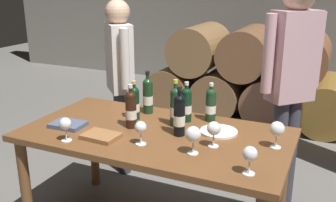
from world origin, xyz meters
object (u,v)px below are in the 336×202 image
(wine_bottle_3, at_px, (179,115))
(tasting_notebook, at_px, (68,125))
(wine_bottle_5, at_px, (131,109))
(wine_glass_1, at_px, (277,129))
(leather_ledger, at_px, (101,136))
(wine_glass_4, at_px, (214,129))
(wine_bottle_0, at_px, (148,95))
(serving_plate, at_px, (219,131))
(taster_seated_left, at_px, (120,73))
(wine_bottle_6, at_px, (175,106))
(wine_glass_3, at_px, (141,128))
(wine_glass_0, at_px, (193,135))
(wine_bottle_4, at_px, (211,104))
(wine_bottle_1, at_px, (134,103))
(wine_glass_2, at_px, (65,125))
(wine_bottle_2, at_px, (186,104))
(dining_table, at_px, (155,145))
(sommelier_presenting, at_px, (291,75))
(wine_glass_5, at_px, (250,155))

(wine_bottle_3, distance_m, tasting_notebook, 0.76)
(wine_bottle_5, relative_size, wine_glass_1, 1.83)
(wine_glass_1, height_order, leather_ledger, wine_glass_1)
(wine_glass_4, xyz_separation_m, leather_ledger, (-0.67, -0.17, -0.10))
(wine_bottle_0, bearing_deg, leather_ledger, -94.96)
(wine_bottle_0, height_order, serving_plate, wine_bottle_0)
(wine_glass_1, distance_m, serving_plate, 0.39)
(wine_bottle_3, bearing_deg, leather_ledger, -149.41)
(wine_glass_1, xyz_separation_m, taster_seated_left, (-1.44, 0.65, 0.05))
(wine_bottle_6, xyz_separation_m, wine_glass_3, (-0.07, -0.36, -0.03))
(wine_glass_0, xyz_separation_m, wine_glass_1, (0.41, 0.27, -0.00))
(wine_bottle_4, distance_m, wine_bottle_5, 0.55)
(wine_bottle_4, bearing_deg, wine_glass_1, -28.84)
(wine_bottle_5, bearing_deg, wine_bottle_1, 111.35)
(wine_glass_3, relative_size, serving_plate, 0.61)
(wine_bottle_6, xyz_separation_m, leather_ledger, (-0.33, -0.39, -0.12))
(serving_plate, bearing_deg, wine_bottle_5, -164.69)
(wine_glass_1, bearing_deg, wine_glass_2, -160.16)
(wine_bottle_6, xyz_separation_m, wine_glass_4, (0.33, -0.22, -0.03))
(wine_glass_3, height_order, wine_glass_4, wine_glass_4)
(leather_ledger, bearing_deg, wine_glass_1, 19.92)
(wine_glass_1, xyz_separation_m, serving_plate, (-0.37, 0.09, -0.11))
(wine_bottle_2, distance_m, wine_glass_3, 0.49)
(taster_seated_left, bearing_deg, dining_table, -46.15)
(wine_glass_2, xyz_separation_m, leather_ledger, (0.17, 0.12, -0.09))
(wine_glass_3, xyz_separation_m, tasting_notebook, (-0.58, 0.06, -0.09))
(wine_bottle_4, bearing_deg, taster_seated_left, 158.22)
(wine_glass_1, distance_m, sommelier_presenting, 0.70)
(wine_glass_1, bearing_deg, wine_bottle_1, 175.25)
(wine_bottle_1, bearing_deg, leather_ledger, -93.26)
(wine_bottle_5, xyz_separation_m, taster_seated_left, (-0.51, 0.71, 0.03))
(dining_table, xyz_separation_m, wine_glass_5, (0.67, -0.31, 0.20))
(wine_bottle_4, xyz_separation_m, wine_bottle_5, (-0.43, -0.33, 0.01))
(wine_bottle_6, xyz_separation_m, serving_plate, (0.30, 0.00, -0.13))
(wine_bottle_4, distance_m, wine_glass_0, 0.55)
(wine_glass_0, xyz_separation_m, wine_glass_3, (-0.33, -0.01, -0.01))
(wine_bottle_4, xyz_separation_m, sommelier_presenting, (0.46, 0.41, 0.17))
(wine_bottle_0, bearing_deg, taster_seated_left, 139.62)
(serving_plate, xyz_separation_m, taster_seated_left, (-1.07, 0.56, 0.16))
(wine_bottle_4, bearing_deg, wine_bottle_3, -106.65)
(wine_bottle_6, height_order, tasting_notebook, wine_bottle_6)
(wine_bottle_2, xyz_separation_m, wine_glass_3, (-0.10, -0.48, -0.02))
(wine_glass_4, bearing_deg, wine_glass_1, 21.93)
(dining_table, distance_m, wine_bottle_4, 0.48)
(wine_bottle_3, distance_m, taster_seated_left, 1.10)
(wine_bottle_2, relative_size, taster_seated_left, 0.18)
(wine_bottle_4, height_order, wine_glass_4, wine_bottle_4)
(dining_table, xyz_separation_m, wine_bottle_0, (-0.21, 0.31, 0.23))
(wine_glass_1, xyz_separation_m, sommelier_presenting, (-0.02, 0.68, 0.17))
(serving_plate, bearing_deg, sommelier_presenting, 59.76)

